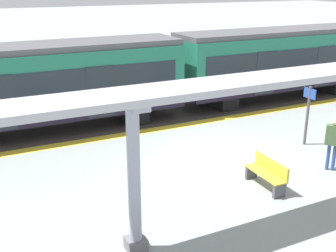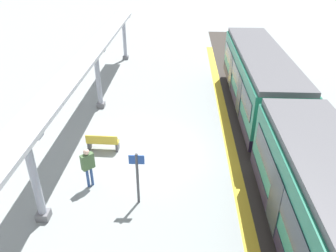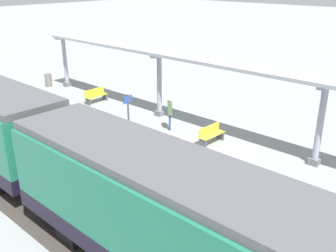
% 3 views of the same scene
% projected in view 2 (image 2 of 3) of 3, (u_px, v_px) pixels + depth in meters
% --- Properties ---
extents(ground_plane, '(176.00, 176.00, 0.00)m').
position_uv_depth(ground_plane, '(153.00, 151.00, 15.63)').
color(ground_plane, gray).
extents(tactile_edge_strip, '(0.52, 35.46, 0.01)m').
position_uv_depth(tactile_edge_strip, '(232.00, 153.00, 15.47)').
color(tactile_edge_strip, gold).
rests_on(tactile_edge_strip, ground).
extents(trackbed, '(3.20, 47.46, 0.01)m').
position_uv_depth(trackbed, '(272.00, 155.00, 15.39)').
color(trackbed, '#38332D').
rests_on(trackbed, ground).
extents(train_near_carriage, '(2.65, 11.07, 3.48)m').
position_uv_depth(train_near_carriage, '(258.00, 80.00, 18.62)').
color(train_near_carriage, '#1F7155').
rests_on(train_near_carriage, ground).
extents(canopy_pillar_nearest, '(1.10, 0.44, 3.51)m').
position_uv_depth(canopy_pillar_nearest, '(124.00, 38.00, 26.91)').
color(canopy_pillar_nearest, slate).
rests_on(canopy_pillar_nearest, ground).
extents(canopy_pillar_second, '(1.10, 0.44, 3.51)m').
position_uv_depth(canopy_pillar_second, '(98.00, 79.00, 18.92)').
color(canopy_pillar_second, slate).
rests_on(canopy_pillar_second, ground).
extents(canopy_pillar_third, '(1.10, 0.44, 3.51)m').
position_uv_depth(canopy_pillar_third, '(35.00, 179.00, 11.00)').
color(canopy_pillar_third, slate).
rests_on(canopy_pillar_third, ground).
extents(canopy_beam, '(1.20, 28.25, 0.16)m').
position_uv_depth(canopy_beam, '(69.00, 78.00, 14.06)').
color(canopy_beam, '#A8AAB2').
rests_on(canopy_beam, canopy_pillar_nearest).
extents(bench_mid_platform, '(1.51, 0.49, 0.86)m').
position_uv_depth(bench_mid_platform, '(103.00, 142.00, 15.50)').
color(bench_mid_platform, gold).
rests_on(bench_mid_platform, ground).
extents(platform_info_sign, '(0.56, 0.10, 2.20)m').
position_uv_depth(platform_info_sign, '(137.00, 174.00, 11.96)').
color(platform_info_sign, '#4C4C51').
rests_on(platform_info_sign, ground).
extents(passenger_by_the_benches, '(0.52, 0.51, 1.75)m').
position_uv_depth(passenger_by_the_benches, '(88.00, 163.00, 12.92)').
color(passenger_by_the_benches, '#2E4985').
rests_on(passenger_by_the_benches, ground).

